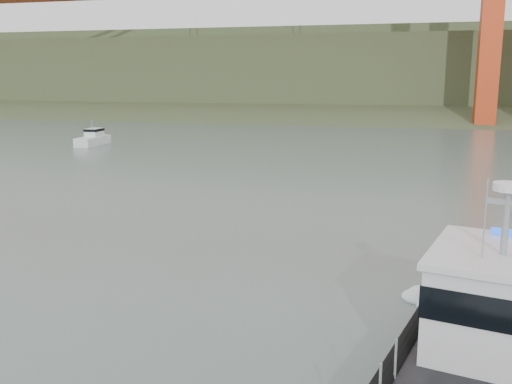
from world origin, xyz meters
TOP-DOWN VIEW (x-y plane):
  - ground at (0.00, 0.00)m, footprint 400.00×400.00m
  - headlands at (0.00, 125.50)m, footprint 500.00×105.36m
  - patrol_boat at (8.78, -3.84)m, footprint 6.41×11.57m
  - motorboat at (-27.27, 39.71)m, footprint 1.88×5.29m

SIDE VIEW (x-z plane):
  - ground at x=0.00m, z-range 0.00..0.00m
  - motorboat at x=-27.27m, z-range -0.72..2.16m
  - patrol_boat at x=8.78m, z-range -1.33..3.99m
  - headlands at x=0.00m, z-range -6.52..20.61m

